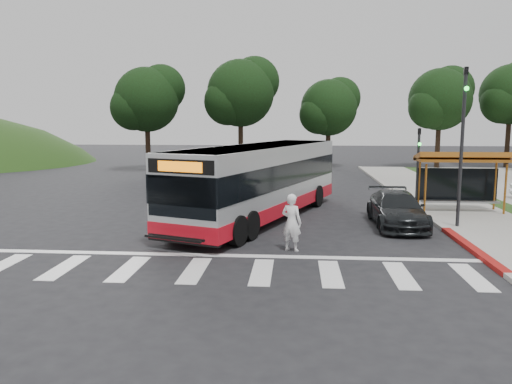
# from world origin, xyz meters

# --- Properties ---
(ground) EXTENTS (140.00, 140.00, 0.00)m
(ground) POSITION_xyz_m (0.00, 0.00, 0.00)
(ground) COLOR black
(ground) RESTS_ON ground
(sidewalk_east) EXTENTS (4.00, 40.00, 0.12)m
(sidewalk_east) POSITION_xyz_m (11.00, 8.00, 0.06)
(sidewalk_east) COLOR gray
(sidewalk_east) RESTS_ON ground
(curb_east) EXTENTS (0.30, 40.00, 0.15)m
(curb_east) POSITION_xyz_m (9.00, 8.00, 0.07)
(curb_east) COLOR #9E9991
(curb_east) RESTS_ON ground
(curb_east_red) EXTENTS (0.32, 6.00, 0.15)m
(curb_east_red) POSITION_xyz_m (9.00, -2.00, 0.08)
(curb_east_red) COLOR maroon
(curb_east_red) RESTS_ON ground
(crosswalk_ladder) EXTENTS (18.00, 2.60, 0.01)m
(crosswalk_ladder) POSITION_xyz_m (0.00, -5.00, 0.01)
(crosswalk_ladder) COLOR silver
(crosswalk_ladder) RESTS_ON ground
(bus_shelter) EXTENTS (4.20, 1.60, 2.86)m
(bus_shelter) POSITION_xyz_m (10.80, 5.10, 2.35)
(bus_shelter) COLOR #9B5719
(bus_shelter) RESTS_ON sidewalk_east
(traffic_signal_ne_tall) EXTENTS (0.18, 0.37, 6.50)m
(traffic_signal_ne_tall) POSITION_xyz_m (9.60, 1.49, 3.88)
(traffic_signal_ne_tall) COLOR black
(traffic_signal_ne_tall) RESTS_ON ground
(traffic_signal_ne_short) EXTENTS (0.18, 0.37, 4.00)m
(traffic_signal_ne_short) POSITION_xyz_m (9.60, 8.49, 2.48)
(traffic_signal_ne_short) COLOR black
(traffic_signal_ne_short) RESTS_ON ground
(tree_ne_a) EXTENTS (6.16, 5.74, 9.30)m
(tree_ne_a) POSITION_xyz_m (16.08, 28.06, 6.39)
(tree_ne_a) COLOR black
(tree_ne_a) RESTS_ON parking_lot
(tree_ne_b) EXTENTS (6.16, 5.74, 10.02)m
(tree_ne_b) POSITION_xyz_m (23.08, 30.06, 6.92)
(tree_ne_b) COLOR black
(tree_ne_b) RESTS_ON ground
(tree_north_a) EXTENTS (6.60, 6.15, 10.17)m
(tree_north_a) POSITION_xyz_m (-1.92, 26.07, 6.92)
(tree_north_a) COLOR black
(tree_north_a) RESTS_ON ground
(tree_north_b) EXTENTS (5.72, 5.33, 8.43)m
(tree_north_b) POSITION_xyz_m (6.07, 28.06, 5.66)
(tree_north_b) COLOR black
(tree_north_b) RESTS_ON ground
(tree_north_c) EXTENTS (6.16, 5.74, 9.30)m
(tree_north_c) POSITION_xyz_m (-9.92, 24.06, 6.29)
(tree_north_c) COLOR black
(tree_north_c) RESTS_ON ground
(transit_bus) EXTENTS (7.10, 12.98, 3.31)m
(transit_bus) POSITION_xyz_m (1.42, 2.99, 1.66)
(transit_bus) COLOR #B4B7B9
(transit_bus) RESTS_ON ground
(pedestrian) EXTENTS (0.85, 0.74, 1.97)m
(pedestrian) POSITION_xyz_m (2.84, -2.50, 0.99)
(pedestrian) COLOR white
(pedestrian) RESTS_ON ground
(dark_sedan) EXTENTS (2.02, 4.96, 1.44)m
(dark_sedan) POSITION_xyz_m (7.22, 1.86, 0.72)
(dark_sedan) COLOR black
(dark_sedan) RESTS_ON ground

